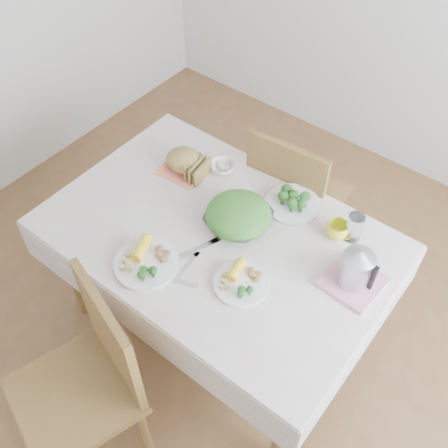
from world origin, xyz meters
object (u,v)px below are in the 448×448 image
Objects in this scene: chair_near at (76,398)px; dinner_plate_left at (146,264)px; chair_far at (298,198)px; yellow_mug at (337,230)px; electric_kettle at (358,264)px; dinner_plate_right at (241,283)px; dining_table at (218,284)px; salad_bowl at (238,220)px.

dinner_plate_left is (-0.06, 0.52, 0.31)m from chair_near.
chair_near is at bearing -83.74° from dinner_plate_left.
yellow_mug is (0.39, -0.35, 0.34)m from chair_far.
chair_near is at bearing -107.38° from electric_kettle.
chair_far is 0.88m from electric_kettle.
dinner_plate_right is 1.23× the size of electric_kettle.
chair_far is at bearing 104.98° from dinner_plate_right.
dinner_plate_left is 1.47× the size of electric_kettle.
dining_table is 5.18× the size of dinner_plate_left.
chair_near is at bearing -94.44° from dining_table.
salad_bowl reaches higher than dinner_plate_right.
electric_kettle is at bearing -44.73° from yellow_mug.
dinner_plate_left is 0.83m from yellow_mug.
dinner_plate_right is (0.37, 0.17, 0.00)m from dinner_plate_left.
dinner_plate_left is 1.19× the size of dinner_plate_right.
salad_bowl is at bearing 100.93° from chair_near.
yellow_mug is at bearing 132.96° from chair_far.
chair_near reaches higher than salad_bowl.
yellow_mug is (0.17, 0.46, 0.03)m from dinner_plate_right.
chair_near is at bearing -112.73° from yellow_mug.
chair_far is at bearing 153.52° from electric_kettle.
electric_kettle is (0.35, 0.29, 0.11)m from dinner_plate_right.
salad_bowl is 0.56m from electric_kettle.
electric_kettle is (0.18, -0.17, 0.08)m from yellow_mug.
salad_bowl is (0.04, 0.10, 0.42)m from dining_table.
dinner_plate_right is 0.46m from electric_kettle.
dining_table is at bearing 102.94° from chair_near.
electric_kettle reaches higher than yellow_mug.
salad_bowl is at bearing 67.04° from dining_table.
dinner_plate_left is 0.40m from dinner_plate_right.
electric_kettle reaches higher than chair_near.
salad_bowl is (0.11, 0.93, 0.33)m from chair_near.
chair_far is at bearing 91.41° from salad_bowl.
salad_bowl is at bearing 68.69° from dinner_plate_left.
dining_table is 5.11× the size of salad_bowl.
dinner_plate_right is at bearing -110.19° from yellow_mug.
chair_far reaches higher than yellow_mug.
chair_near is 0.81m from dinner_plate_right.
chair_near is 1.29m from yellow_mug.
chair_far is 9.79× the size of yellow_mug.
chair_near is 3.66× the size of salad_bowl.
dinner_plate_left reaches higher than dining_table.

